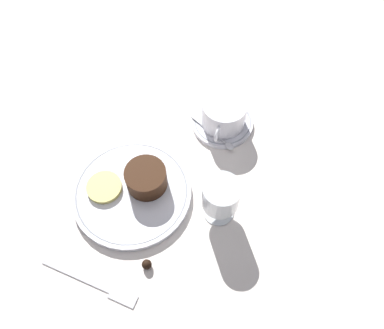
% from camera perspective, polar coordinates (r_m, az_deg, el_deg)
% --- Properties ---
extents(ground_plane, '(3.00, 3.00, 0.00)m').
position_cam_1_polar(ground_plane, '(0.76, -5.03, -3.13)').
color(ground_plane, white).
extents(dinner_plate, '(0.24, 0.24, 0.01)m').
position_cam_1_polar(dinner_plate, '(0.75, -9.15, -4.19)').
color(dinner_plate, white).
rests_on(dinner_plate, ground_plane).
extents(saucer, '(0.14, 0.14, 0.01)m').
position_cam_1_polar(saucer, '(0.84, 4.66, 6.48)').
color(saucer, white).
rests_on(saucer, ground_plane).
extents(coffee_cup, '(0.12, 0.09, 0.06)m').
position_cam_1_polar(coffee_cup, '(0.81, 4.88, 7.81)').
color(coffee_cup, white).
rests_on(coffee_cup, saucer).
extents(spoon, '(0.07, 0.11, 0.00)m').
position_cam_1_polar(spoon, '(0.81, 3.75, 4.36)').
color(spoon, silver).
rests_on(spoon, saucer).
extents(wine_glass, '(0.07, 0.07, 0.10)m').
position_cam_1_polar(wine_glass, '(0.68, 4.41, -4.95)').
color(wine_glass, silver).
rests_on(wine_glass, ground_plane).
extents(fork, '(0.04, 0.19, 0.01)m').
position_cam_1_polar(fork, '(0.71, -13.98, -17.54)').
color(fork, silver).
rests_on(fork, ground_plane).
extents(dessert_cake, '(0.08, 0.08, 0.05)m').
position_cam_1_polar(dessert_cake, '(0.73, -7.00, -2.08)').
color(dessert_cake, '#381E0F').
rests_on(dessert_cake, dinner_plate).
extents(pineapple_slice, '(0.07, 0.07, 0.01)m').
position_cam_1_polar(pineapple_slice, '(0.76, -13.22, -3.38)').
color(pineapple_slice, '#EFE075').
rests_on(pineapple_slice, dinner_plate).
extents(chocolate_truffle, '(0.02, 0.02, 0.02)m').
position_cam_1_polar(chocolate_truffle, '(0.70, -6.91, -14.88)').
color(chocolate_truffle, black).
rests_on(chocolate_truffle, ground_plane).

